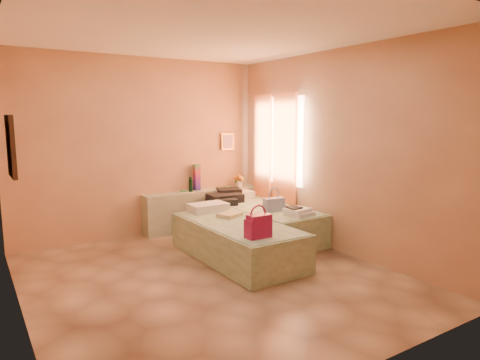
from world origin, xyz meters
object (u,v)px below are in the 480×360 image
at_px(headboard_ledge, 202,209).
at_px(bed_left, 237,241).
at_px(water_bottle, 191,185).
at_px(magenta_handbag, 258,226).
at_px(blue_handbag, 274,205).
at_px(flower_vase, 240,180).
at_px(green_book, 222,188).
at_px(towel_stack, 300,212).
at_px(bed_right, 263,222).

bearing_deg(headboard_ledge, bed_left, -102.44).
distance_m(water_bottle, magenta_handbag, 2.45).
bearing_deg(water_bottle, blue_handbag, -64.81).
bearing_deg(flower_vase, magenta_handbag, -118.04).
distance_m(green_book, towel_stack, 1.80).
relative_size(bed_right, magenta_handbag, 6.85).
xyz_separation_m(magenta_handbag, blue_handbag, (0.99, 1.01, -0.04)).
distance_m(headboard_ledge, towel_stack, 1.93).
bearing_deg(bed_left, green_book, 65.38).
height_order(headboard_ledge, magenta_handbag, magenta_handbag).
xyz_separation_m(headboard_ledge, water_bottle, (-0.21, -0.00, 0.44)).
height_order(bed_right, magenta_handbag, magenta_handbag).
bearing_deg(bed_right, magenta_handbag, -128.54).
bearing_deg(blue_handbag, green_book, 98.84).
bearing_deg(bed_right, bed_left, -144.83).
relative_size(blue_handbag, towel_stack, 0.88).
xyz_separation_m(water_bottle, magenta_handbag, (-0.33, -2.42, -0.13)).
xyz_separation_m(bed_left, towel_stack, (0.97, -0.12, 0.30)).
relative_size(water_bottle, green_book, 1.45).
relative_size(green_book, blue_handbag, 0.52).
height_order(bed_left, water_bottle, water_bottle).
bearing_deg(flower_vase, water_bottle, 177.67).
relative_size(headboard_ledge, bed_right, 1.02).
bearing_deg(towel_stack, blue_handbag, 109.90).
relative_size(headboard_ledge, bed_left, 1.02).
height_order(water_bottle, towel_stack, water_bottle).
xyz_separation_m(headboard_ledge, magenta_handbag, (-0.54, -2.42, 0.31)).
xyz_separation_m(headboard_ledge, bed_left, (-0.38, -1.70, -0.08)).
height_order(bed_left, flower_vase, flower_vase).
height_order(headboard_ledge, bed_right, headboard_ledge).
bearing_deg(bed_right, towel_stack, -85.29).
distance_m(blue_handbag, towel_stack, 0.44).
relative_size(bed_left, magenta_handbag, 6.85).
distance_m(bed_right, green_book, 1.11).
relative_size(headboard_ledge, green_book, 12.74).
bearing_deg(green_book, bed_right, -74.06).
height_order(bed_left, blue_handbag, blue_handbag).
bearing_deg(towel_stack, water_bottle, 114.04).
relative_size(headboard_ledge, flower_vase, 8.01).
distance_m(headboard_ledge, flower_vase, 0.86).
distance_m(bed_right, towel_stack, 0.83).
distance_m(headboard_ledge, bed_right, 1.18).
relative_size(bed_left, water_bottle, 8.55).
bearing_deg(blue_handbag, towel_stack, -64.80).
xyz_separation_m(bed_right, towel_stack, (0.07, -0.77, 0.30)).
bearing_deg(bed_left, towel_stack, -7.77).
height_order(bed_right, water_bottle, water_bottle).
bearing_deg(water_bottle, headboard_ledge, 0.66).
bearing_deg(green_book, towel_stack, -75.61).
xyz_separation_m(flower_vase, magenta_handbag, (-1.27, -2.38, -0.14)).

